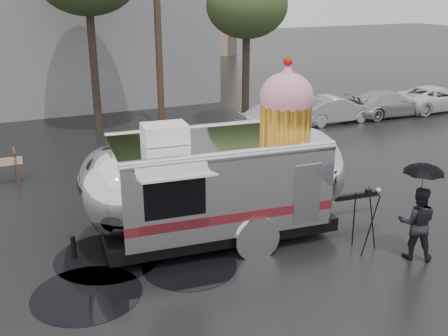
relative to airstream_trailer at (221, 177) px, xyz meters
name	(u,v)px	position (x,y,z in m)	size (l,w,h in m)	color
ground	(264,327)	(-0.76, -3.72, -1.55)	(120.00, 120.00, 0.00)	black
puddles	(307,269)	(1.06, -2.28, -1.54)	(11.93, 9.08, 0.01)	black
utility_pole	(158,18)	(1.74, 10.28, 3.07)	(1.60, 0.28, 9.00)	#473323
tree_right	(247,6)	(5.24, 9.28, 3.51)	(3.36, 3.36, 6.42)	#382D26
parked_cars	(367,103)	(11.02, 8.28, -0.83)	(13.20, 1.90, 1.50)	silver
airstream_trailer	(221,177)	(0.00, 0.00, 0.00)	(8.18, 3.31, 4.41)	silver
person_right	(417,223)	(3.59, -2.79, -0.69)	(0.82, 0.46, 1.72)	black
umbrella_black	(423,179)	(3.59, -2.79, 0.37)	(1.10, 1.10, 2.30)	black
tripod	(366,214)	(2.76, -2.04, -0.63)	(0.62, 0.61, 1.55)	black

